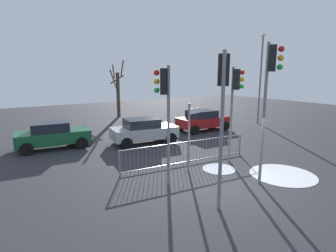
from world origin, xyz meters
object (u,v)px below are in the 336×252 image
object	(u,v)px
traffic_light_foreground_right	(270,83)
car_red_far	(203,120)
traffic_light_rear_right	(223,95)
traffic_light_mid_right	(164,99)
traffic_light_foreground_left	(235,93)
street_lamp	(261,69)
direction_sign_post	(190,133)
car_green_mid	(53,135)
car_silver_near	(144,130)
bare_tree_left	(118,92)

from	to	relation	value
traffic_light_foreground_right	car_red_far	bearing A→B (deg)	-149.96
traffic_light_rear_right	traffic_light_mid_right	xyz separation A→B (m)	(-0.51, 2.34, -0.27)
traffic_light_foreground_left	traffic_light_mid_right	size ratio (longest dim) A/B	1.00
traffic_light_foreground_right	street_lamp	distance (m)	12.97
traffic_light_foreground_right	traffic_light_rear_right	xyz separation A→B (m)	(-2.66, -0.40, -0.29)
traffic_light_foreground_left	traffic_light_mid_right	bearing A→B (deg)	-15.42
traffic_light_rear_right	direction_sign_post	distance (m)	3.71
traffic_light_mid_right	car_green_mid	size ratio (longest dim) A/B	1.10
direction_sign_post	car_silver_near	distance (m)	5.27
car_silver_near	car_red_far	distance (m)	5.33
traffic_light_foreground_left	car_green_mid	world-z (taller)	traffic_light_foreground_left
car_silver_near	bare_tree_left	xyz separation A→B (m)	(2.60, 10.00, 1.59)
car_red_far	street_lamp	world-z (taller)	street_lamp
car_silver_near	direction_sign_post	bearing A→B (deg)	-89.10
traffic_light_foreground_right	street_lamp	xyz separation A→B (m)	(9.93, 8.33, 0.60)
traffic_light_foreground_left	street_lamp	bearing A→B (deg)	-169.03
traffic_light_rear_right	traffic_light_mid_right	size ratio (longest dim) A/B	1.09
traffic_light_foreground_right	traffic_light_foreground_left	size ratio (longest dim) A/B	1.18
car_silver_near	car_red_far	size ratio (longest dim) A/B	1.03
traffic_light_rear_right	direction_sign_post	bearing A→B (deg)	109.45
traffic_light_rear_right	car_red_far	world-z (taller)	traffic_light_rear_right
car_green_mid	car_silver_near	distance (m)	5.04
street_lamp	traffic_light_rear_right	bearing A→B (deg)	-145.24
traffic_light_foreground_left	street_lamp	world-z (taller)	street_lamp
traffic_light_rear_right	car_green_mid	xyz separation A→B (m)	(-3.03, 9.90, -2.70)
traffic_light_foreground_right	traffic_light_rear_right	bearing A→B (deg)	-24.84
traffic_light_rear_right	car_red_far	size ratio (longest dim) A/B	1.22
direction_sign_post	bare_tree_left	world-z (taller)	bare_tree_left
traffic_light_mid_right	direction_sign_post	world-z (taller)	traffic_light_mid_right
direction_sign_post	car_red_far	size ratio (longest dim) A/B	0.75
traffic_light_foreground_right	car_red_far	distance (m)	10.10
traffic_light_foreground_right	car_silver_near	size ratio (longest dim) A/B	1.29
traffic_light_rear_right	car_red_far	bearing A→B (deg)	92.71
traffic_light_mid_right	direction_sign_post	distance (m)	2.38
traffic_light_rear_right	car_silver_near	distance (m)	8.77
traffic_light_foreground_left	car_silver_near	size ratio (longest dim) A/B	1.10
traffic_light_rear_right	street_lamp	distance (m)	15.34
traffic_light_foreground_left	car_red_far	world-z (taller)	traffic_light_foreground_left
traffic_light_foreground_left	street_lamp	size ratio (longest dim) A/B	0.61
car_green_mid	bare_tree_left	size ratio (longest dim) A/B	0.76
traffic_light_foreground_left	car_green_mid	distance (m)	9.95
traffic_light_foreground_left	bare_tree_left	world-z (taller)	bare_tree_left
car_green_mid	car_silver_near	world-z (taller)	same
traffic_light_mid_right	street_lamp	size ratio (longest dim) A/B	0.61
car_silver_near	bare_tree_left	distance (m)	10.45
bare_tree_left	traffic_light_mid_right	bearing A→B (deg)	-106.91
traffic_light_foreground_right	bare_tree_left	size ratio (longest dim) A/B	0.99
direction_sign_post	bare_tree_left	xyz separation A→B (m)	(3.15, 15.17, 0.73)
traffic_light_foreground_left	car_green_mid	size ratio (longest dim) A/B	1.11
traffic_light_rear_right	bare_tree_left	size ratio (longest dim) A/B	0.91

